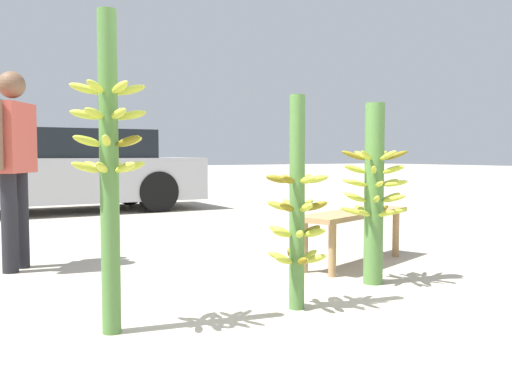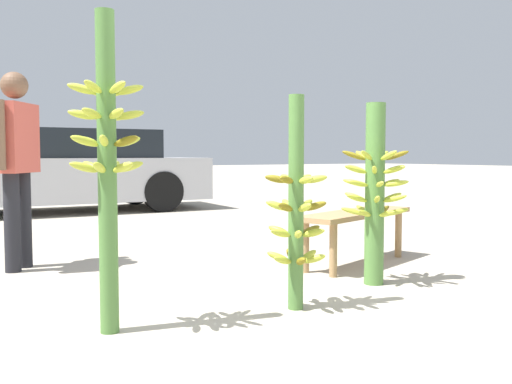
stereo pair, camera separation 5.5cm
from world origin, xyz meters
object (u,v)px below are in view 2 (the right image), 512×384
Objects in this scene: banana_stalk_left at (107,161)px; banana_stalk_center at (296,209)px; banana_stalk_right at (375,192)px; vendor_person at (16,154)px; parked_car at (67,171)px; market_bench at (355,220)px.

banana_stalk_left is 1.30× the size of banana_stalk_center.
banana_stalk_right is 2.80m from vendor_person.
banana_stalk_left is at bearing 171.42° from parked_car.
banana_stalk_center is 0.89m from banana_stalk_right.
vendor_person is at bearing 119.31° from banana_stalk_center.
banana_stalk_center is at bearing -164.69° from banana_stalk_right.
parked_car is (0.30, 6.69, 0.05)m from banana_stalk_center.
vendor_person is (-1.19, 2.13, 0.33)m from banana_stalk_center.
banana_stalk_left is 1.20× the size of market_bench.
banana_stalk_left is 1.28× the size of banana_stalk_right.
banana_stalk_left is 1.05× the size of vendor_person.
banana_stalk_right is at bearing 2.55° from banana_stalk_left.
banana_stalk_right is 0.93× the size of market_bench.
banana_stalk_right is 0.79m from market_bench.
banana_stalk_left reaches higher than banana_stalk_right.
banana_stalk_center is 0.81× the size of vendor_person.
vendor_person reaches higher than banana_stalk_center.
market_bench is 0.30× the size of parked_car.
market_bench is at bearing 98.24° from vendor_person.
banana_stalk_center is 0.99× the size of banana_stalk_right.
banana_stalk_center is 0.28× the size of parked_car.
market_bench is (2.33, 0.71, -0.51)m from banana_stalk_left.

